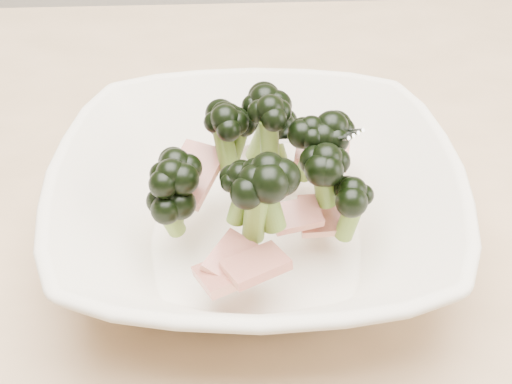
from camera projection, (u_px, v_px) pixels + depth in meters
dining_table at (224, 284)px, 0.65m from camera, size 1.20×0.80×0.75m
broccoli_dish at (256, 200)px, 0.53m from camera, size 0.31×0.31×0.12m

